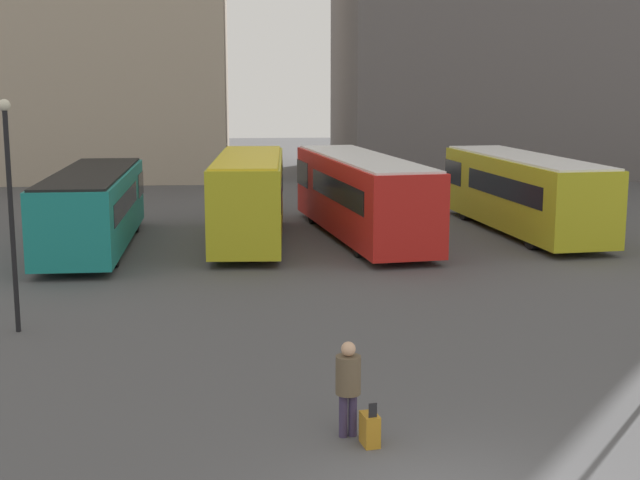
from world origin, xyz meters
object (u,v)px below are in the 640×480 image
object	(u,v)px
bus_3	(522,191)
lamp_post_0	(10,197)
bus_1	(249,196)
traveler	(348,381)
bus_2	(361,193)
bus_0	(93,206)
suitcase	(370,429)

from	to	relation	value
bus_3	lamp_post_0	world-z (taller)	lamp_post_0
bus_1	lamp_post_0	bearing A→B (deg)	156.30
traveler	lamp_post_0	bearing A→B (deg)	36.06
traveler	bus_1	bearing A→B (deg)	-4.95
bus_1	bus_3	distance (m)	10.90
bus_3	traveler	xyz separation A→B (m)	(-9.35, -19.90, -0.66)
bus_2	bus_0	bearing A→B (deg)	90.35
bus_3	suitcase	distance (m)	22.27
bus_0	bus_3	bearing A→B (deg)	-83.98
lamp_post_0	suitcase	bearing A→B (deg)	-44.80
bus_1	suitcase	bearing A→B (deg)	-171.59
bus_1	bus_3	world-z (taller)	bus_1
bus_0	bus_1	size ratio (longest dim) A/B	1.11
bus_1	bus_0	bearing A→B (deg)	99.29
bus_1	suitcase	xyz separation A→B (m)	(1.79, -18.94, -1.49)
suitcase	lamp_post_0	size ratio (longest dim) A/B	0.14
traveler	suitcase	bearing A→B (deg)	-151.06
bus_0	lamp_post_0	xyz separation A→B (m)	(-0.14, -10.83, 1.77)
suitcase	traveler	bearing A→B (deg)	28.94
bus_3	suitcase	world-z (taller)	bus_3
bus_2	lamp_post_0	size ratio (longest dim) A/B	2.20
bus_0	bus_3	size ratio (longest dim) A/B	0.95
bus_0	bus_3	xyz separation A→B (m)	(16.43, 1.98, 0.13)
bus_2	bus_3	bearing A→B (deg)	-92.82
bus_2	lamp_post_0	world-z (taller)	lamp_post_0
bus_1	traveler	size ratio (longest dim) A/B	5.82
bus_1	bus_2	distance (m)	4.35
bus_2	lamp_post_0	bearing A→B (deg)	132.88
bus_1	traveler	bearing A→B (deg)	-172.46
bus_0	traveler	world-z (taller)	bus_0
bus_1	bus_3	xyz separation A→B (m)	(10.82, 1.36, -0.10)
bus_1	lamp_post_0	size ratio (longest dim) A/B	1.75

